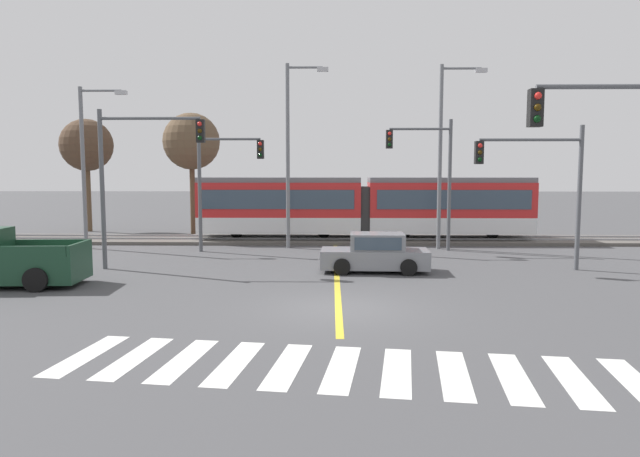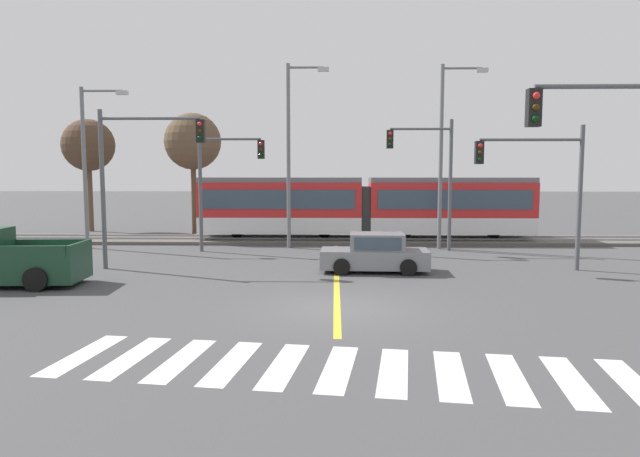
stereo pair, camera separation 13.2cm
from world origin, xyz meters
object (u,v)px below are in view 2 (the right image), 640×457
Objects in this scene: street_lamp_west at (89,157)px; bare_tree_west at (193,142)px; street_lamp_centre at (292,145)px; street_lamp_east at (445,146)px; sedan_crossing at (375,254)px; traffic_light_mid_left at (136,163)px; light_rail_tram at (365,205)px; traffic_light_far_right at (430,166)px; traffic_light_mid_right at (543,175)px; traffic_light_far_left at (222,172)px; bare_tree_far_west at (88,146)px; traffic_light_near_right at (628,159)px.

street_lamp_west is 1.08× the size of bare_tree_west.
street_lamp_centre is 7.73m from street_lamp_east.
street_lamp_east reaches higher than sedan_crossing.
street_lamp_east is (13.45, 6.38, 0.95)m from traffic_light_mid_left.
light_rail_tram is at bearing 12.69° from street_lamp_west.
sedan_crossing is 0.46× the size of street_lamp_east.
traffic_light_far_right is at bearing -28.31° from bare_tree_west.
street_lamp_west is at bearing -117.97° from bare_tree_west.
traffic_light_mid_right is 0.61× the size of street_lamp_centre.
traffic_light_mid_right is at bearing -37.08° from bare_tree_west.
sedan_crossing is 0.74× the size of traffic_light_mid_right.
bare_tree_west reaches higher than light_rail_tram.
street_lamp_west is at bearing -179.40° from street_lamp_east.
traffic_light_mid_right is at bearing -19.99° from traffic_light_far_left.
street_lamp_centre is 1.23× the size of bare_tree_west.
traffic_light_far_right is at bearing 3.47° from traffic_light_far_left.
traffic_light_far_left is (-7.20, -4.28, 1.84)m from light_rail_tram.
traffic_light_far_left is 0.64× the size of street_lamp_east.
bare_tree_west is (-14.41, 6.65, 0.56)m from street_lamp_east.
traffic_light_far_left is at bearing -8.77° from street_lamp_west.
street_lamp_west reaches higher than light_rail_tram.
traffic_light_mid_left is at bearing -60.53° from bare_tree_far_west.
street_lamp_east is (0.85, 0.65, 1.00)m from traffic_light_far_right.
street_lamp_centre is at bearing 121.27° from traffic_light_near_right.
traffic_light_far_right is at bearing -142.70° from street_lamp_east.
traffic_light_mid_left is (-9.49, 0.43, 3.57)m from sedan_crossing.
light_rail_tram is 2.00× the size of street_lamp_east.
street_lamp_centre is (3.31, 1.48, 1.37)m from traffic_light_far_left.
traffic_light_mid_left is 17.28m from traffic_light_near_right.
bare_tree_far_west is (-8.21, 14.53, 1.35)m from traffic_light_mid_left.
traffic_light_mid_right is (3.52, -5.60, -0.44)m from traffic_light_far_right.
street_lamp_centre is 1.27× the size of bare_tree_far_west.
traffic_light_far_left reaches higher than traffic_light_mid_right.
traffic_light_far_left reaches higher than light_rail_tram.
traffic_light_far_left is 0.92× the size of traffic_light_near_right.
traffic_light_far_right is 7.00m from street_lamp_centre.
traffic_light_far_right is at bearing 122.12° from traffic_light_mid_right.
light_rail_tram is 11.44m from traffic_light_mid_right.
bare_tree_west is at bearing 113.07° from traffic_light_far_left.
light_rail_tram is 5.77m from street_lamp_centre.
traffic_light_mid_right is (16.11, 0.13, -0.49)m from traffic_light_mid_left.
sedan_crossing is at bearing -175.20° from traffic_light_mid_right.
traffic_light_far_right is 0.86× the size of bare_tree_west.
street_lamp_east is (3.83, -3.01, 3.17)m from light_rail_tram.
light_rail_tram is at bearing 125.04° from traffic_light_mid_right.
traffic_light_far_right reaches higher than traffic_light_mid_left.
traffic_light_near_right is 17.84m from street_lamp_centre.
bare_tree_west is at bearing 161.01° from light_rail_tram.
traffic_light_mid_left is 0.69× the size of street_lamp_east.
street_lamp_east reaches higher than traffic_light_mid_right.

